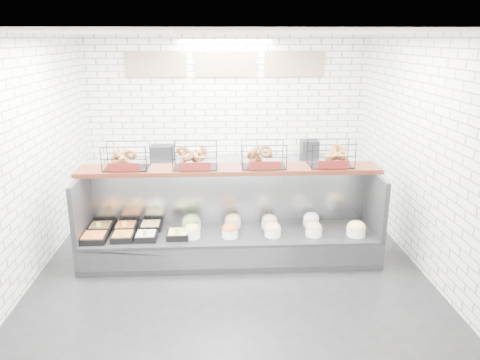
{
  "coord_description": "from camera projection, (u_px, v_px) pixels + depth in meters",
  "views": [
    {
      "loc": [
        -0.16,
        -5.6,
        2.94
      ],
      "look_at": [
        0.14,
        0.45,
        1.1
      ],
      "focal_mm": 35.0,
      "sensor_mm": 36.0,
      "label": 1
    }
  ],
  "objects": [
    {
      "name": "display_case",
      "position": [
        229.0,
        236.0,
        6.44
      ],
      "size": [
        4.0,
        0.9,
        1.2
      ],
      "color": "black",
      "rests_on": "ground"
    },
    {
      "name": "ground",
      "position": [
        231.0,
        269.0,
        6.21
      ],
      "size": [
        5.5,
        5.5,
        0.0
      ],
      "primitive_type": "plane",
      "color": "black",
      "rests_on": "ground"
    },
    {
      "name": "prep_counter",
      "position": [
        227.0,
        181.0,
        8.4
      ],
      "size": [
        4.0,
        0.6,
        1.2
      ],
      "color": "#93969B",
      "rests_on": "ground"
    },
    {
      "name": "bagel_shelf",
      "position": [
        229.0,
        159.0,
        6.31
      ],
      "size": [
        4.1,
        0.5,
        0.4
      ],
      "color": "#3B150C",
      "rests_on": "display_case"
    },
    {
      "name": "room_shell",
      "position": [
        229.0,
        107.0,
        6.19
      ],
      "size": [
        5.02,
        5.51,
        3.01
      ],
      "color": "white",
      "rests_on": "ground"
    }
  ]
}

